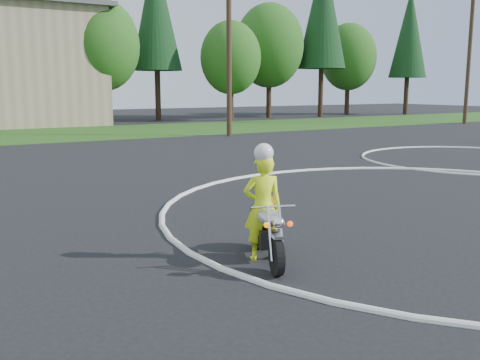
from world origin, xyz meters
TOP-DOWN VIEW (x-y plane):
  - grass_strip at (0.00, 27.00)m, footprint 120.00×10.00m
  - course_markings at (2.17, 4.35)m, footprint 19.05×19.05m
  - primary_motorcycle at (-5.15, 2.07)m, footprint 0.90×1.78m
  - rider_primary_grp at (-5.14, 2.20)m, footprint 0.70×0.58m
  - treeline at (14.78, 34.61)m, footprint 38.20×8.10m
  - utility_poles at (5.00, 21.00)m, footprint 41.60×1.12m

SIDE VIEW (x-z plane):
  - course_markings at x=2.17m, z-range -0.05..0.07m
  - grass_strip at x=0.00m, z-range 0.00..0.02m
  - primary_motorcycle at x=-5.15m, z-range -0.01..0.96m
  - rider_primary_grp at x=-5.14m, z-range -0.03..1.78m
  - utility_poles at x=5.00m, z-range 0.20..10.20m
  - treeline at x=14.78m, z-range -0.64..13.88m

